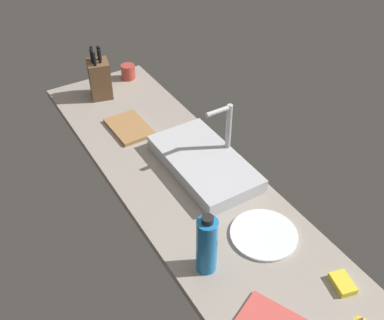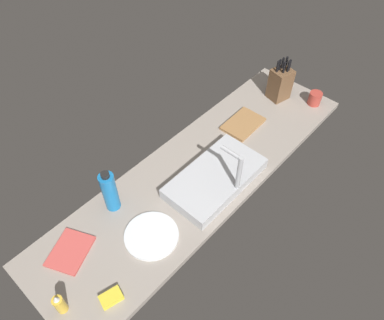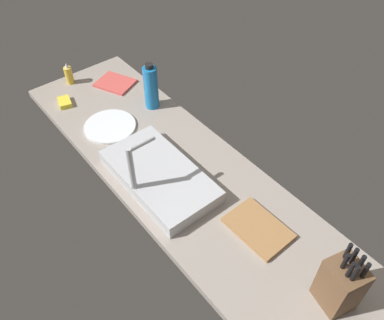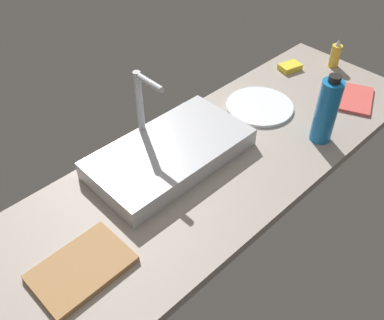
{
  "view_description": "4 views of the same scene",
  "coord_description": "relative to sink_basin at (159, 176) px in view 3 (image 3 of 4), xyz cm",
  "views": [
    {
      "loc": [
        126.49,
        -71.6,
        131.97
      ],
      "look_at": [
        2.86,
        3.49,
        12.35
      ],
      "focal_mm": 42.18,
      "sensor_mm": 36.0,
      "label": 1
    },
    {
      "loc": [
        94.17,
        78.57,
        152.54
      ],
      "look_at": [
        3.73,
        -3.59,
        11.9
      ],
      "focal_mm": 33.92,
      "sensor_mm": 36.0,
      "label": 2
    },
    {
      "loc": [
        -95.51,
        70.83,
        133.32
      ],
      "look_at": [
        -4.8,
        -2.37,
        13.24
      ],
      "focal_mm": 37.46,
      "sensor_mm": 36.0,
      "label": 3
    },
    {
      "loc": [
        -64.54,
        -67.96,
        98.28
      ],
      "look_at": [
        0.3,
        -0.85,
        11.88
      ],
      "focal_mm": 39.81,
      "sensor_mm": 36.0,
      "label": 4
    }
  ],
  "objects": [
    {
      "name": "countertop_slab",
      "position": [
        -1.4,
        -10.42,
        -4.95
      ],
      "size": [
        198.24,
        56.52,
        3.5
      ],
      "primitive_type": "cube",
      "color": "gray",
      "rests_on": "ground"
    },
    {
      "name": "sink_basin",
      "position": [
        0.0,
        0.0,
        0.0
      ],
      "size": [
        52.52,
        28.13,
        6.39
      ],
      "primitive_type": "cube",
      "color": "#B7BABF",
      "rests_on": "countertop_slab"
    },
    {
      "name": "faucet",
      "position": [
        -0.73,
        11.64,
        12.99
      ],
      "size": [
        5.5,
        12.63,
        28.03
      ],
      "color": "#B7BABF",
      "rests_on": "countertop_slab"
    },
    {
      "name": "knife_block",
      "position": [
        -79.69,
        -14.55,
        7.38
      ],
      "size": [
        13.99,
        13.2,
        27.23
      ],
      "rotation": [
        0.0,
        0.0,
        -0.24
      ],
      "color": "brown",
      "rests_on": "countertop_slab"
    },
    {
      "name": "cutting_board",
      "position": [
        -43.97,
        -15.1,
        -2.3
      ],
      "size": [
        24.85,
        17.13,
        1.8
      ],
      "primitive_type": "cube",
      "rotation": [
        0.0,
        0.0,
        0.02
      ],
      "color": "#9E7042",
      "rests_on": "countertop_slab"
    },
    {
      "name": "soap_bottle",
      "position": [
        90.37,
        -3.94,
        2.13
      ],
      "size": [
        4.29,
        4.29,
        12.44
      ],
      "color": "gold",
      "rests_on": "countertop_slab"
    },
    {
      "name": "water_bottle",
      "position": [
        44.74,
        -27.48,
        8.54
      ],
      "size": [
        7.24,
        7.24,
        24.97
      ],
      "color": "#1970B7",
      "rests_on": "countertop_slab"
    },
    {
      "name": "dinner_plate",
      "position": [
        43.88,
        -1.5,
        -2.6
      ],
      "size": [
        25.23,
        25.23,
        1.2
      ],
      "primitive_type": "cylinder",
      "color": "white",
      "rests_on": "countertop_slab"
    },
    {
      "name": "dish_towel",
      "position": [
        73.67,
        -22.55,
        -2.6
      ],
      "size": [
        24.11,
        22.15,
        1.2
      ],
      "primitive_type": "cube",
      "rotation": [
        0.0,
        0.0,
        0.43
      ],
      "color": "#CC4C47",
      "rests_on": "countertop_slab"
    },
    {
      "name": "dish_sponge",
      "position": [
        74.73,
        7.29,
        -2.0
      ],
      "size": [
        10.22,
        8.08,
        2.4
      ],
      "primitive_type": "cube",
      "rotation": [
        0.0,
        0.0,
        -0.26
      ],
      "color": "yellow",
      "rests_on": "countertop_slab"
    }
  ]
}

